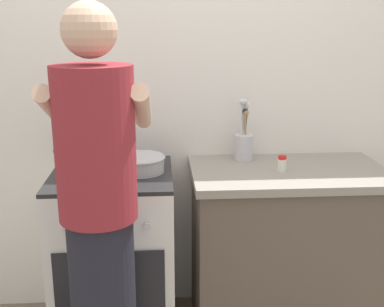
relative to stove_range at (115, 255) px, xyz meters
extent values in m
cube|color=silver|center=(0.55, 0.35, 0.80)|extent=(3.20, 0.10, 2.50)
cube|color=brown|center=(0.90, 0.00, -0.02)|extent=(0.96, 0.56, 0.86)
cube|color=gray|center=(0.90, 0.00, 0.43)|extent=(1.00, 0.60, 0.04)
cube|color=white|center=(0.00, 0.00, -0.01)|extent=(0.60, 0.60, 0.88)
cube|color=#232326|center=(0.00, 0.00, 0.44)|extent=(0.60, 0.60, 0.02)
cube|color=black|center=(0.00, -0.30, -0.03)|extent=(0.51, 0.01, 0.40)
cylinder|color=silver|center=(-0.18, -0.31, 0.29)|extent=(0.04, 0.01, 0.04)
cylinder|color=silver|center=(0.00, -0.31, 0.29)|extent=(0.04, 0.01, 0.04)
cylinder|color=silver|center=(0.18, -0.31, 0.29)|extent=(0.04, 0.01, 0.04)
cylinder|color=#B2B2B7|center=(-0.14, -0.03, 0.52)|extent=(0.19, 0.19, 0.13)
cube|color=black|center=(-0.25, -0.03, 0.58)|extent=(0.04, 0.02, 0.01)
cube|color=black|center=(-0.03, -0.03, 0.58)|extent=(0.04, 0.02, 0.01)
cylinder|color=#B7B7BC|center=(0.14, 0.01, 0.49)|extent=(0.25, 0.25, 0.08)
torus|color=#B7B7BC|center=(0.14, 0.01, 0.52)|extent=(0.26, 0.26, 0.01)
cylinder|color=silver|center=(0.70, 0.19, 0.52)|extent=(0.10, 0.10, 0.14)
cylinder|color=#B7BABF|center=(0.69, 0.19, 0.61)|extent=(0.02, 0.08, 0.29)
sphere|color=#B7BABF|center=(0.69, 0.19, 0.77)|extent=(0.03, 0.03, 0.03)
cylinder|color=silver|center=(0.68, 0.19, 0.61)|extent=(0.02, 0.03, 0.30)
sphere|color=silver|center=(0.68, 0.19, 0.77)|extent=(0.03, 0.03, 0.03)
cylinder|color=#9E7547|center=(0.70, 0.19, 0.59)|extent=(0.02, 0.04, 0.23)
sphere|color=#9E7547|center=(0.70, 0.19, 0.71)|extent=(0.03, 0.03, 0.03)
cylinder|color=white|center=(0.71, 0.21, 0.60)|extent=(0.03, 0.02, 0.28)
sphere|color=white|center=(0.71, 0.21, 0.75)|extent=(0.03, 0.03, 0.03)
cylinder|color=black|center=(0.70, 0.19, 0.59)|extent=(0.02, 0.03, 0.23)
sphere|color=black|center=(0.70, 0.19, 0.72)|extent=(0.03, 0.03, 0.03)
cylinder|color=silver|center=(0.85, -0.03, 0.48)|extent=(0.04, 0.04, 0.06)
cylinder|color=red|center=(0.85, -0.03, 0.52)|extent=(0.04, 0.04, 0.02)
cylinder|color=maroon|center=(0.00, -0.57, 0.74)|extent=(0.30, 0.30, 0.58)
sphere|color=#D3AA8C|center=(0.00, -0.57, 1.15)|extent=(0.20, 0.20, 0.20)
cylinder|color=#D3AA8C|center=(-0.17, -0.43, 0.85)|extent=(0.07, 0.41, 0.24)
cylinder|color=#D3AA8C|center=(0.17, -0.43, 0.85)|extent=(0.07, 0.41, 0.24)
camera|label=1|loc=(0.24, -2.33, 1.18)|focal=45.56mm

